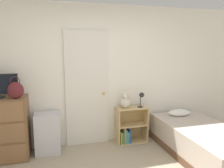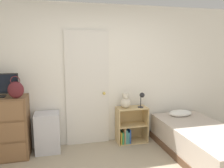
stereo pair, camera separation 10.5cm
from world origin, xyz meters
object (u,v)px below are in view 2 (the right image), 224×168
(dresser, at_px, (2,128))
(teddy_bear, at_px, (126,101))
(handbag, at_px, (16,90))
(desk_lamp, at_px, (142,97))
(storage_bin, at_px, (48,132))
(bookshelf, at_px, (129,128))
(bed, at_px, (202,142))

(dresser, height_order, teddy_bear, dresser)
(handbag, bearing_deg, desk_lamp, 4.71)
(dresser, distance_m, handbag, 0.71)
(storage_bin, xyz_separation_m, bookshelf, (1.49, 0.04, -0.06))
(teddy_bear, distance_m, desk_lamp, 0.32)
(desk_lamp, xyz_separation_m, bed, (0.77, -0.78, -0.63))
(storage_bin, xyz_separation_m, bed, (2.48, -0.80, -0.10))
(handbag, xyz_separation_m, teddy_bear, (1.83, 0.22, -0.35))
(storage_bin, bearing_deg, teddy_bear, 1.18)
(bookshelf, distance_m, bed, 1.29)
(handbag, distance_m, desk_lamp, 2.16)
(bookshelf, distance_m, teddy_bear, 0.52)
(handbag, bearing_deg, teddy_bear, 6.77)
(bed, bearing_deg, dresser, 166.84)
(storage_bin, relative_size, bookshelf, 1.02)
(dresser, bearing_deg, storage_bin, 4.45)
(bookshelf, relative_size, teddy_bear, 2.35)
(bed, bearing_deg, desk_lamp, 134.41)
(dresser, relative_size, bookshelf, 1.50)
(teddy_bear, bearing_deg, bookshelf, 4.89)
(storage_bin, distance_m, bookshelf, 1.49)
(handbag, relative_size, teddy_bear, 1.20)
(dresser, bearing_deg, desk_lamp, 0.99)
(teddy_bear, bearing_deg, storage_bin, -178.82)
(handbag, xyz_separation_m, bed, (2.90, -0.61, -0.90))
(handbag, xyz_separation_m, storage_bin, (0.42, 0.19, -0.80))
(handbag, relative_size, desk_lamp, 1.21)
(bookshelf, bearing_deg, dresser, -177.64)
(handbag, bearing_deg, bookshelf, 6.69)
(dresser, relative_size, desk_lamp, 3.55)
(dresser, xyz_separation_m, handbag, (0.27, -0.13, 0.64))
(storage_bin, height_order, desk_lamp, desk_lamp)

